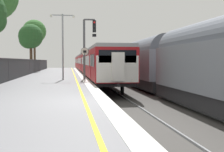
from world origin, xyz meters
name	(u,v)px	position (x,y,z in m)	size (l,w,h in m)	color
ground	(161,115)	(2.64, 0.00, -0.61)	(17.40, 110.00, 1.21)	slate
commuter_train_at_platform	(88,63)	(2.10, 36.14, 1.27)	(2.83, 59.05, 3.81)	maroon
freight_train_adjacent_track	(144,62)	(6.10, 15.44, 1.46)	(2.60, 41.58, 4.51)	#232326
signal_gantry	(87,42)	(0.62, 13.29, 3.15)	(1.10, 0.24, 5.04)	#47474C
speed_limit_sign	(85,60)	(0.25, 10.66, 1.62)	(0.59, 0.08, 2.53)	#59595B
platform_lamp_mid	(63,41)	(-1.41, 12.88, 3.17)	(2.00, 0.20, 5.33)	#93999E
background_tree_right	(34,33)	(-6.51, 37.22, 6.16)	(3.79, 3.79, 8.23)	#473323
background_tree_back	(30,37)	(-6.43, 31.72, 4.93)	(3.49, 3.49, 6.84)	#473323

